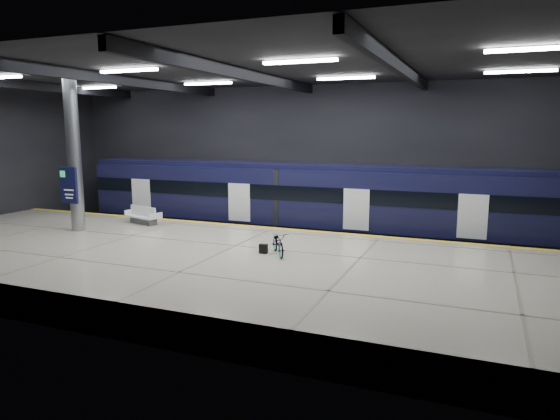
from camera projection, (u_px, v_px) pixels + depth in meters
The scene contains 10 objects.
ground at pixel (247, 266), 20.81m from camera, with size 30.00×30.00×0.00m, color black.
room_shell at pixel (246, 127), 19.89m from camera, with size 30.10×16.10×8.05m.
platform at pixel (218, 269), 18.43m from camera, with size 30.00×11.00×1.10m, color beige.
safety_strip at pixel (273, 228), 23.15m from camera, with size 30.00×0.40×0.01m, color gold.
rails at pixel (293, 238), 25.83m from camera, with size 30.00×1.52×0.16m.
train at pixel (339, 203), 24.61m from camera, with size 29.40×2.84×3.79m.
bench at pixel (143, 218), 24.21m from camera, with size 2.09×1.32×0.86m.
bicycle at pixel (278, 243), 18.20m from camera, with size 0.58×1.66×0.87m, color #99999E.
pannier_bag at pixel (263, 249), 18.46m from camera, with size 0.30×0.18×0.35m, color black.
info_column at pixel (74, 156), 22.12m from camera, with size 0.90×0.78×6.90m.
Camera 1 is at (8.85, -18.16, 5.67)m, focal length 32.00 mm.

